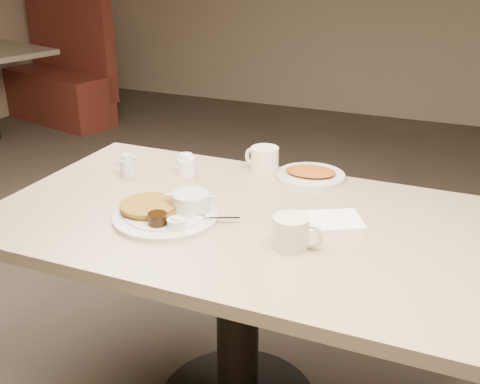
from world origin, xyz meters
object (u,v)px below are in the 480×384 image
at_px(main_plate, 168,211).
at_px(diner_table, 238,264).
at_px(coffee_mug_far, 264,161).
at_px(hash_plate, 310,174).
at_px(creamer_left, 128,166).
at_px(booth_back_left, 55,77).
at_px(creamer_right, 186,165).
at_px(coffee_mug_near, 292,232).

bearing_deg(main_plate, diner_table, 27.47).
height_order(coffee_mug_far, hash_plate, coffee_mug_far).
xyz_separation_m(creamer_left, booth_back_left, (-2.43, 2.51, -0.38)).
distance_m(main_plate, creamer_right, 0.35).
relative_size(main_plate, creamer_left, 5.15).
bearing_deg(creamer_left, main_plate, -39.22).
bearing_deg(coffee_mug_near, creamer_left, 158.34).
xyz_separation_m(diner_table, creamer_right, (-0.30, 0.24, 0.21)).
height_order(coffee_mug_near, creamer_left, coffee_mug_near).
distance_m(diner_table, creamer_left, 0.55).
relative_size(diner_table, creamer_left, 18.59).
xyz_separation_m(main_plate, creamer_left, (-0.31, 0.25, 0.01)).
bearing_deg(creamer_left, coffee_mug_near, -21.66).
bearing_deg(coffee_mug_far, diner_table, -81.70).
relative_size(diner_table, coffee_mug_near, 10.33).
bearing_deg(coffee_mug_near, coffee_mug_far, 118.87).
distance_m(main_plate, coffee_mug_near, 0.40).
bearing_deg(coffee_mug_far, coffee_mug_near, -61.13).
distance_m(diner_table, coffee_mug_near, 0.33).
distance_m(hash_plate, booth_back_left, 3.81).
bearing_deg(hash_plate, coffee_mug_far, -170.98).
bearing_deg(booth_back_left, main_plate, -45.24).
bearing_deg(creamer_right, creamer_left, -155.53).
xyz_separation_m(main_plate, hash_plate, (0.30, 0.48, -0.01)).
xyz_separation_m(coffee_mug_far, booth_back_left, (-2.87, 2.30, -0.39)).
bearing_deg(coffee_mug_far, main_plate, -106.27).
xyz_separation_m(creamer_right, hash_plate, (0.42, 0.15, -0.02)).
height_order(main_plate, creamer_right, creamer_right).
height_order(creamer_left, hash_plate, creamer_left).
height_order(creamer_left, creamer_right, same).
bearing_deg(hash_plate, coffee_mug_near, -78.75).
bearing_deg(diner_table, booth_back_left, 137.66).
bearing_deg(diner_table, creamer_right, 141.68).
bearing_deg(hash_plate, main_plate, -121.85).
xyz_separation_m(coffee_mug_near, booth_back_left, (-3.14, 2.79, -0.39)).
xyz_separation_m(diner_table, coffee_mug_near, (0.22, -0.13, 0.22)).
bearing_deg(creamer_left, hash_plate, 21.13).
xyz_separation_m(coffee_mug_far, creamer_left, (-0.44, -0.21, -0.01)).
relative_size(main_plate, creamer_right, 4.51).
xyz_separation_m(coffee_mug_near, creamer_left, (-0.71, 0.28, -0.01)).
bearing_deg(diner_table, creamer_left, 162.74).
bearing_deg(creamer_left, creamer_right, 24.47).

